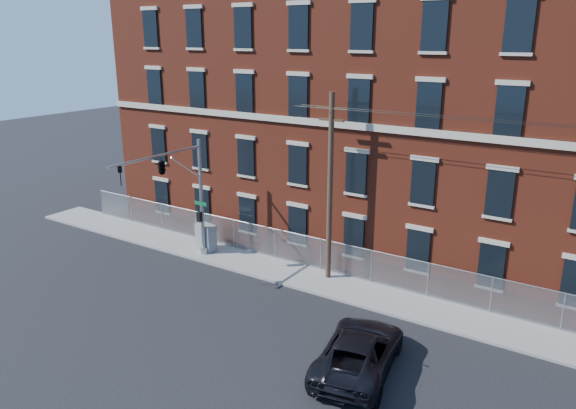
% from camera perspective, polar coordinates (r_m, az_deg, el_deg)
% --- Properties ---
extents(ground, '(140.00, 140.00, 0.00)m').
position_cam_1_polar(ground, '(27.53, -5.39, -10.75)').
color(ground, black).
rests_on(ground, ground).
extents(sidewalk, '(65.00, 3.00, 0.12)m').
position_cam_1_polar(sidewalk, '(27.30, 22.57, -12.19)').
color(sidewalk, gray).
rests_on(sidewalk, ground).
extents(mill_building, '(55.30, 14.32, 16.30)m').
position_cam_1_polar(mill_building, '(33.35, 27.19, 7.16)').
color(mill_building, maroon).
rests_on(mill_building, ground).
extents(chain_link_fence, '(59.06, 0.06, 1.85)m').
position_cam_1_polar(chain_link_fence, '(28.02, 23.33, -9.23)').
color(chain_link_fence, '#A5A8AD').
rests_on(chain_link_fence, ground).
extents(traffic_signal_mast, '(0.90, 6.75, 7.00)m').
position_cam_1_polar(traffic_signal_mast, '(30.93, -11.91, 2.80)').
color(traffic_signal_mast, '#9EA0A5').
rests_on(traffic_signal_mast, ground).
extents(utility_pole_near, '(1.80, 0.28, 10.00)m').
position_cam_1_polar(utility_pole_near, '(28.91, 4.35, 2.03)').
color(utility_pole_near, '#402D20').
rests_on(utility_pole_near, ground).
extents(pickup_truck, '(3.79, 6.30, 1.64)m').
position_cam_1_polar(pickup_truck, '(22.85, 7.33, -14.72)').
color(pickup_truck, black).
rests_on(pickup_truck, ground).
extents(utility_cabinet, '(1.43, 0.91, 1.66)m').
position_cam_1_polar(utility_cabinet, '(34.35, -8.45, -3.34)').
color(utility_cabinet, slate).
rests_on(utility_cabinet, sidewalk).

